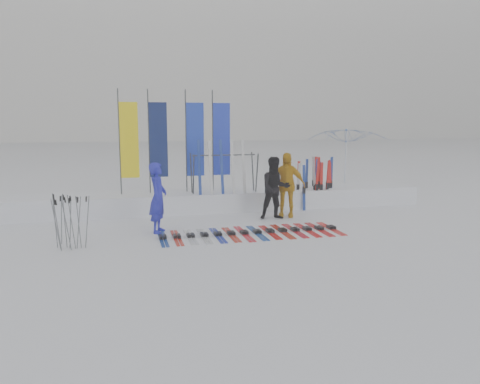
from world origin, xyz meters
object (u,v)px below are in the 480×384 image
object	(u,v)px
person_black	(275,188)
ski_row	(251,232)
person_yellow	(286,185)
ski_rack	(224,168)
person_blue	(158,198)
tent_canopy	(347,162)

from	to	relation	value
person_black	ski_row	size ratio (longest dim) A/B	0.40
person_yellow	ski_rack	size ratio (longest dim) A/B	0.94
person_blue	ski_row	size ratio (longest dim) A/B	0.39
person_blue	ski_rack	size ratio (longest dim) A/B	0.88
person_blue	ski_rack	xyz separation A→B (m)	(2.23, 2.38, 0.49)
person_yellow	ski_rack	world-z (taller)	person_yellow
person_black	ski_rack	world-z (taller)	ski_rack
tent_canopy	ski_rack	distance (m)	5.08
person_black	tent_canopy	world-z (taller)	tent_canopy
person_blue	person_black	distance (m)	3.52
person_blue	ski_rack	world-z (taller)	ski_rack
person_blue	tent_canopy	xyz separation A→B (m)	(7.13, 3.72, 0.45)
person_black	tent_canopy	bearing A→B (deg)	41.93
person_yellow	ski_row	distance (m)	2.61
ski_row	tent_canopy	bearing A→B (deg)	42.39
person_blue	ski_rack	bearing A→B (deg)	-25.42
person_black	ski_row	distance (m)	2.16
tent_canopy	person_black	bearing A→B (deg)	-142.41
tent_canopy	ski_row	xyz separation A→B (m)	(-4.88, -4.45, -1.31)
ski_row	person_blue	bearing A→B (deg)	162.09
ski_rack	person_black	bearing A→B (deg)	-51.99
person_yellow	tent_canopy	size ratio (longest dim) A/B	0.64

